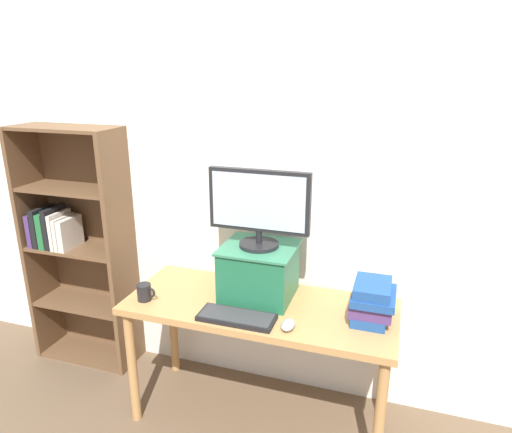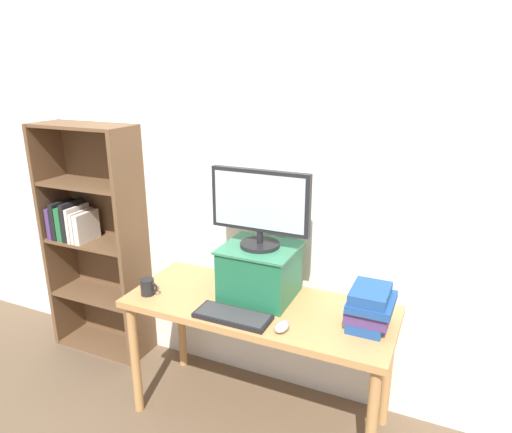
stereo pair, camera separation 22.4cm
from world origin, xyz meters
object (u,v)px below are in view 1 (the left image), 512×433
object	(u,v)px
bookshelf_unit	(77,244)
computer_monitor	(259,206)
coffee_mug	(145,292)
keyboard	(237,317)
desk	(260,318)
computer_mouse	(288,325)
book_stack	(372,301)
riser_box	(259,270)

from	to	relation	value
bookshelf_unit	computer_monitor	world-z (taller)	bookshelf_unit
computer_monitor	coffee_mug	world-z (taller)	computer_monitor
bookshelf_unit	coffee_mug	world-z (taller)	bookshelf_unit
bookshelf_unit	keyboard	bearing A→B (deg)	-18.09
desk	computer_mouse	world-z (taller)	computer_mouse
computer_monitor	desk	bearing A→B (deg)	-68.95
desk	coffee_mug	size ratio (longest dim) A/B	13.51
bookshelf_unit	book_stack	distance (m)	1.86
book_stack	coffee_mug	size ratio (longest dim) A/B	2.52
computer_monitor	computer_mouse	bearing A→B (deg)	-49.13
desk	coffee_mug	distance (m)	0.62
riser_box	keyboard	xyz separation A→B (m)	(-0.03, -0.26, -0.14)
riser_box	book_stack	bearing A→B (deg)	-5.87
keyboard	computer_monitor	bearing A→B (deg)	84.11
computer_monitor	keyboard	distance (m)	0.55
computer_monitor	bookshelf_unit	bearing A→B (deg)	173.68
bookshelf_unit	riser_box	xyz separation A→B (m)	(1.26, -0.14, 0.06)
riser_box	coffee_mug	bearing A→B (deg)	-157.28
computer_monitor	computer_mouse	world-z (taller)	computer_monitor
keyboard	book_stack	xyz separation A→B (m)	(0.61, 0.20, 0.09)
desk	keyboard	xyz separation A→B (m)	(-0.06, -0.18, 0.10)
riser_box	book_stack	size ratio (longest dim) A/B	1.47
desk	coffee_mug	world-z (taller)	coffee_mug
bookshelf_unit	riser_box	world-z (taller)	bookshelf_unit
keyboard	book_stack	size ratio (longest dim) A/B	1.45
coffee_mug	bookshelf_unit	bearing A→B (deg)	152.50
riser_box	keyboard	size ratio (longest dim) A/B	1.01
book_stack	riser_box	bearing A→B (deg)	174.13
bookshelf_unit	book_stack	world-z (taller)	bookshelf_unit
bookshelf_unit	riser_box	distance (m)	1.27
bookshelf_unit	computer_monitor	size ratio (longest dim) A/B	2.95
bookshelf_unit	computer_mouse	distance (m)	1.54
computer_monitor	computer_mouse	distance (m)	0.59
riser_box	computer_mouse	size ratio (longest dim) A/B	3.65
coffee_mug	computer_mouse	bearing A→B (deg)	-2.43
keyboard	book_stack	world-z (taller)	book_stack
computer_mouse	computer_monitor	bearing A→B (deg)	130.87
keyboard	coffee_mug	xyz separation A→B (m)	(-0.52, 0.03, 0.03)
computer_monitor	keyboard	bearing A→B (deg)	-95.89
desk	computer_monitor	bearing A→B (deg)	111.05
keyboard	computer_mouse	world-z (taller)	computer_mouse
computer_mouse	book_stack	bearing A→B (deg)	29.58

